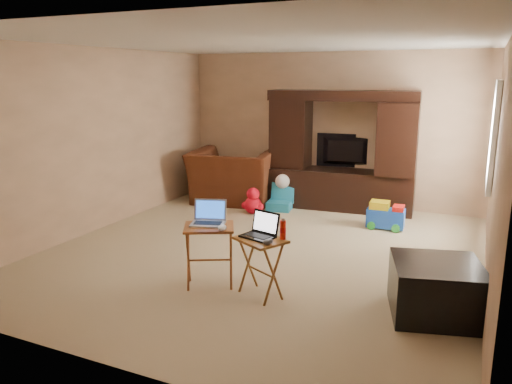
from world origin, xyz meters
The scene contains 22 objects.
floor centered at (0.00, 0.00, 0.00)m, with size 5.50×5.50×0.00m, color tan.
ceiling centered at (0.00, 0.00, 2.50)m, with size 5.50×5.50×0.00m, color silver.
wall_back centered at (0.00, 2.75, 1.25)m, with size 5.00×5.00×0.00m, color tan.
wall_front centered at (0.00, -2.75, 1.25)m, with size 5.00×5.00×0.00m, color tan.
wall_left centered at (-2.50, 0.00, 1.25)m, with size 5.50×5.50×0.00m, color tan.
wall_right centered at (2.50, 0.00, 1.25)m, with size 5.50×5.50×0.00m, color tan.
window_pane centered at (2.48, 1.55, 1.40)m, with size 1.20×1.20×0.00m, color white.
window_frame centered at (2.46, 1.55, 1.40)m, with size 0.06×1.14×1.34m, color white.
entertainment_center centered at (0.30, 2.43, 0.95)m, with size 2.32×0.58×1.90m, color black.
television centered at (0.30, 2.66, 0.91)m, with size 0.96×0.13×0.55m, color black.
recliner centered at (-1.47, 2.09, 0.44)m, with size 1.37×1.19×0.89m, color #4E2310.
child_rocker centered at (-0.55, 1.92, 0.25)m, with size 0.38×0.43×0.50m, color #196B8D, non-canonical shape.
plush_toy centered at (-0.84, 1.53, 0.21)m, with size 0.38×0.32×0.42m, color red, non-canonical shape.
push_toy centered at (1.19, 1.62, 0.20)m, with size 0.52×0.37×0.39m, color blue, non-canonical shape.
ottoman centered at (2.09, -0.87, 0.25)m, with size 0.76×0.76×0.49m, color black.
tray_table_left centered at (-0.09, -1.15, 0.32)m, with size 0.49×0.40×0.64m, color #965824.
tray_table_right centered at (0.49, -1.16, 0.30)m, with size 0.46×0.36×0.59m, color #946023.
laptop_left centered at (-0.12, -1.12, 0.76)m, with size 0.34×0.28×0.24m, color #AFB0B4.
laptop_right centered at (0.45, -1.14, 0.71)m, with size 0.31×0.26×0.24m, color black.
mouse_left centered at (0.10, -1.22, 0.67)m, with size 0.08×0.13×0.05m, color silver.
mouse_right centered at (0.62, -1.28, 0.62)m, with size 0.08×0.12×0.05m, color #47464C.
water_bottle centered at (0.69, -1.08, 0.68)m, with size 0.06×0.06×0.18m, color red.
Camera 1 is at (2.35, -5.33, 2.12)m, focal length 35.00 mm.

